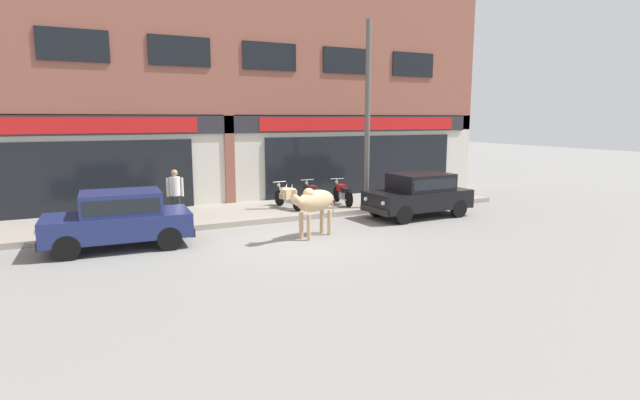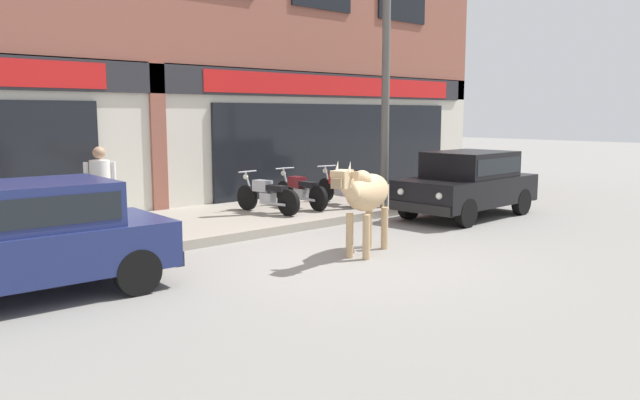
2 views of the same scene
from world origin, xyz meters
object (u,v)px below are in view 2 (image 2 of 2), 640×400
Objects in this scene: motorcycle_0 at (267,195)px; pedestrian at (100,184)px; cow at (366,194)px; car_1 at (468,181)px; car_0 at (26,234)px; utility_pole at (386,66)px; motorcycle_2 at (341,188)px; motorcycle_1 at (301,191)px.

motorcycle_0 is 4.08m from pedestrian.
cow reaches higher than car_1.
car_0 is 2.04× the size of motorcycle_0.
pedestrian is 6.83m from utility_pole.
pedestrian is (-6.09, -0.63, 0.60)m from motorcycle_2.
utility_pole reaches higher than car_1.
car_1 is at bearing -51.92° from utility_pole.
motorcycle_2 is at bearing -10.08° from motorcycle_1.
motorcycle_1 is (6.73, 2.61, -0.26)m from car_0.
car_1 is 4.49m from motorcycle_0.
motorcycle_1 is 3.38m from utility_pole.
car_0 reaches higher than motorcycle_0.
utility_pole reaches higher than cow.
car_1 is at bearing 13.42° from cow.
car_1 is 3.14m from utility_pole.
utility_pole is at bearing -24.78° from motorcycle_0.
car_0 is at bearing -158.76° from motorcycle_1.
car_1 is 2.95m from motorcycle_2.
motorcycle_2 is at bearing 17.22° from car_0.
pedestrian is at bearing 166.14° from car_1.
car_0 is at bearing -170.43° from utility_pole.
motorcycle_2 is 0.28× the size of utility_pole.
utility_pole is at bearing 37.55° from cow.
pedestrian is (1.73, 1.79, 0.34)m from car_0.
pedestrian reaches higher than car_0.
motorcycle_2 is at bearing -2.87° from motorcycle_0.
car_0 is 2.51m from pedestrian.
car_0 is 7.22m from motorcycle_1.
car_0 is at bearing 166.82° from cow.
motorcycle_0 is 3.91m from utility_pole.
motorcycle_1 is 1.13× the size of pedestrian.
car_0 is 6.24m from motorcycle_0.
car_1 reaches higher than motorcycle_0.
motorcycle_0 is 0.28× the size of utility_pole.
car_0 is 2.04× the size of motorcycle_2.
motorcycle_1 is at bearing 64.05° from cow.
motorcycle_0 is 1.13× the size of pedestrian.
pedestrian is (-5.00, -0.83, 0.60)m from motorcycle_1.
car_1 is 3.76m from motorcycle_1.
pedestrian reaches higher than motorcycle_0.
motorcycle_1 is 1.00× the size of motorcycle_2.
motorcycle_2 is 3.00m from utility_pole.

